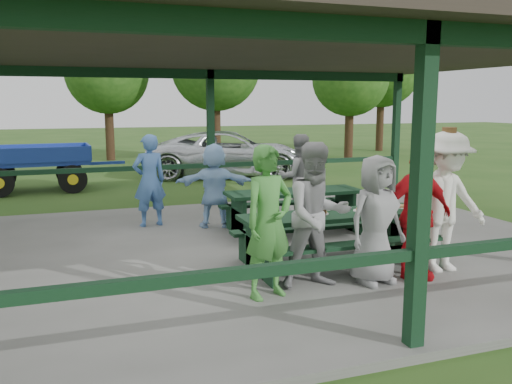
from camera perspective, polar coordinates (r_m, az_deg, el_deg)
name	(u,v)px	position (r m, az deg, el deg)	size (l,w,h in m)	color
ground	(271,252)	(8.82, 1.64, -6.36)	(90.00, 90.00, 0.00)	#274C17
concrete_slab	(272,249)	(8.81, 1.64, -6.04)	(10.00, 8.00, 0.10)	#60605C
pavilion_structure	(272,51)	(8.52, 1.75, 14.59)	(10.60, 8.60, 3.24)	black
picnic_table_near	(335,232)	(7.82, 8.29, -4.14)	(2.74, 1.39, 0.75)	black
picnic_table_far	(294,206)	(9.68, 4.00, -1.49)	(2.42, 1.39, 0.75)	black
table_setting	(349,209)	(7.91, 9.73, -1.76)	(2.30, 0.45, 0.10)	white
contestant_green	(269,222)	(6.37, 1.33, -3.19)	(0.66, 0.44, 1.82)	#428D38
contestant_grey_left	(317,216)	(6.77, 6.47, -2.48)	(0.89, 0.69, 1.83)	#949396
contestant_grey_mid	(376,220)	(7.05, 12.53, -2.88)	(0.81, 0.53, 1.65)	gray
contestant_red	(416,214)	(7.34, 16.52, -2.24)	(1.02, 0.42, 1.73)	red
contestant_white_fedora	(445,202)	(7.79, 19.29, -1.00)	(1.26, 0.75, 1.97)	white
spectator_lblue	(214,185)	(10.03, -4.40, 0.70)	(1.45, 0.46, 1.56)	#9AC3EE
spectator_blue	(149,180)	(10.27, -11.16, 1.20)	(0.63, 0.41, 1.72)	#4570B5
spectator_grey	(298,177)	(10.64, 4.49, 1.56)	(0.82, 0.64, 1.69)	gray
pickup_truck	(230,154)	(17.65, -2.71, 4.03)	(2.44, 5.30, 1.47)	silver
farm_trailer	(36,167)	(15.86, -22.14, 2.46)	(3.83, 1.80, 1.34)	#1B3597
tree_left	(107,73)	(23.38, -15.40, 12.03)	(3.39, 3.39, 5.30)	black
tree_mid	(216,66)	(22.37, -4.28, 13.04)	(3.60, 3.60, 5.63)	black
tree_right	(350,78)	(23.31, 9.91, 11.71)	(3.19, 3.19, 4.99)	black
tree_far_right	(382,69)	(27.72, 13.12, 12.54)	(3.79, 3.79, 5.92)	black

